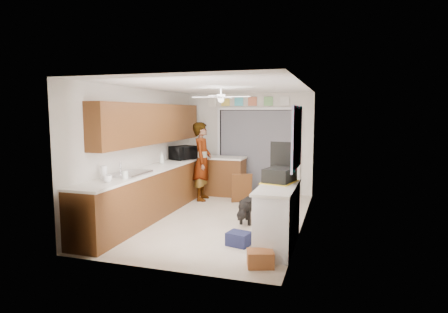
# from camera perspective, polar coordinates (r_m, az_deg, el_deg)

# --- Properties ---
(floor) EXTENTS (5.00, 5.00, 0.00)m
(floor) POSITION_cam_1_polar(r_m,az_deg,el_deg) (7.32, -0.94, -9.33)
(floor) COLOR beige
(floor) RESTS_ON ground
(ceiling) EXTENTS (5.00, 5.00, 0.00)m
(ceiling) POSITION_cam_1_polar(r_m,az_deg,el_deg) (7.05, -0.98, 10.59)
(ceiling) COLOR white
(ceiling) RESTS_ON ground
(wall_back) EXTENTS (3.20, 0.00, 3.20)m
(wall_back) POSITION_cam_1_polar(r_m,az_deg,el_deg) (9.48, 3.75, 2.02)
(wall_back) COLOR silver
(wall_back) RESTS_ON ground
(wall_front) EXTENTS (3.20, 0.00, 3.20)m
(wall_front) POSITION_cam_1_polar(r_m,az_deg,el_deg) (4.79, -10.31, -2.69)
(wall_front) COLOR silver
(wall_front) RESTS_ON ground
(wall_left) EXTENTS (0.00, 5.00, 5.00)m
(wall_left) POSITION_cam_1_polar(r_m,az_deg,el_deg) (7.73, -12.31, 0.81)
(wall_left) COLOR silver
(wall_left) RESTS_ON ground
(wall_right) EXTENTS (0.00, 5.00, 5.00)m
(wall_right) POSITION_cam_1_polar(r_m,az_deg,el_deg) (6.76, 12.05, -0.00)
(wall_right) COLOR silver
(wall_right) RESTS_ON ground
(left_base_cabinets) EXTENTS (0.60, 4.80, 0.90)m
(left_base_cabinets) POSITION_cam_1_polar(r_m,az_deg,el_deg) (7.71, -10.21, -5.17)
(left_base_cabinets) COLOR brown
(left_base_cabinets) RESTS_ON floor
(left_countertop) EXTENTS (0.62, 4.80, 0.04)m
(left_countertop) POSITION_cam_1_polar(r_m,az_deg,el_deg) (7.62, -10.21, -1.72)
(left_countertop) COLOR white
(left_countertop) RESTS_ON left_base_cabinets
(upper_cabinets) EXTENTS (0.32, 4.00, 0.80)m
(upper_cabinets) POSITION_cam_1_polar(r_m,az_deg,el_deg) (7.79, -10.65, 4.96)
(upper_cabinets) COLOR brown
(upper_cabinets) RESTS_ON wall_left
(sink_basin) EXTENTS (0.50, 0.76, 0.06)m
(sink_basin) POSITION_cam_1_polar(r_m,az_deg,el_deg) (6.75, -14.12, -2.59)
(sink_basin) COLOR silver
(sink_basin) RESTS_ON left_countertop
(faucet) EXTENTS (0.03, 0.03, 0.22)m
(faucet) POSITION_cam_1_polar(r_m,az_deg,el_deg) (6.84, -15.50, -1.71)
(faucet) COLOR silver
(faucet) RESTS_ON left_countertop
(peninsula_base) EXTENTS (1.00, 0.60, 0.90)m
(peninsula_base) POSITION_cam_1_polar(r_m,az_deg,el_deg) (9.23, -0.03, -3.10)
(peninsula_base) COLOR brown
(peninsula_base) RESTS_ON floor
(peninsula_top) EXTENTS (1.04, 0.64, 0.04)m
(peninsula_top) POSITION_cam_1_polar(r_m,az_deg,el_deg) (9.16, -0.03, -0.20)
(peninsula_top) COLOR white
(peninsula_top) RESTS_ON peninsula_base
(back_opening_recess) EXTENTS (2.00, 0.06, 2.10)m
(back_opening_recess) POSITION_cam_1_polar(r_m,az_deg,el_deg) (9.41, 5.18, 0.75)
(back_opening_recess) COLOR black
(back_opening_recess) RESTS_ON wall_back
(curtain_panel) EXTENTS (1.90, 0.03, 2.05)m
(curtain_panel) POSITION_cam_1_polar(r_m,az_deg,el_deg) (9.37, 5.13, 0.73)
(curtain_panel) COLOR slate
(curtain_panel) RESTS_ON wall_back
(door_trim_left) EXTENTS (0.06, 0.04, 2.10)m
(door_trim_left) POSITION_cam_1_polar(r_m,az_deg,el_deg) (9.65, -0.79, 0.92)
(door_trim_left) COLOR white
(door_trim_left) RESTS_ON wall_back
(door_trim_right) EXTENTS (0.06, 0.04, 2.10)m
(door_trim_right) POSITION_cam_1_polar(r_m,az_deg,el_deg) (9.23, 11.35, 0.53)
(door_trim_right) COLOR white
(door_trim_right) RESTS_ON wall_back
(door_trim_head) EXTENTS (2.10, 0.04, 0.06)m
(door_trim_head) POSITION_cam_1_polar(r_m,az_deg,el_deg) (9.33, 5.21, 7.28)
(door_trim_head) COLOR white
(door_trim_head) RESTS_ON wall_back
(header_frame_0) EXTENTS (0.22, 0.02, 0.22)m
(header_frame_0) POSITION_cam_1_polar(r_m,az_deg,el_deg) (9.58, 0.23, 8.37)
(header_frame_0) COLOR #F5DB51
(header_frame_0) RESTS_ON wall_back
(header_frame_1) EXTENTS (0.22, 0.02, 0.22)m
(header_frame_1) POSITION_cam_1_polar(r_m,az_deg,el_deg) (9.48, 2.27, 8.38)
(header_frame_1) COLOR #53CEDE
(header_frame_1) RESTS_ON wall_back
(header_frame_2) EXTENTS (0.22, 0.02, 0.22)m
(header_frame_2) POSITION_cam_1_polar(r_m,az_deg,el_deg) (9.40, 4.36, 8.38)
(header_frame_2) COLOR #D67550
(header_frame_2) RESTS_ON wall_back
(header_frame_3) EXTENTS (0.22, 0.02, 0.22)m
(header_frame_3) POSITION_cam_1_polar(r_m,az_deg,el_deg) (9.32, 6.78, 8.37)
(header_frame_3) COLOR #78BD6C
(header_frame_3) RESTS_ON wall_back
(header_frame_4) EXTENTS (0.22, 0.02, 0.22)m
(header_frame_4) POSITION_cam_1_polar(r_m,az_deg,el_deg) (9.25, 9.25, 8.34)
(header_frame_4) COLOR silver
(header_frame_4) RESTS_ON wall_back
(route66_sign) EXTENTS (0.22, 0.02, 0.26)m
(route66_sign) POSITION_cam_1_polar(r_m,az_deg,el_deg) (9.69, -1.77, 8.35)
(route66_sign) COLOR silver
(route66_sign) RESTS_ON wall_back
(right_counter_base) EXTENTS (0.50, 1.40, 0.90)m
(right_counter_base) POSITION_cam_1_polar(r_m,az_deg,el_deg) (5.77, 8.25, -9.18)
(right_counter_base) COLOR white
(right_counter_base) RESTS_ON floor
(right_counter_top) EXTENTS (0.54, 1.44, 0.04)m
(right_counter_top) POSITION_cam_1_polar(r_m,az_deg,el_deg) (5.66, 8.23, -4.59)
(right_counter_top) COLOR white
(right_counter_top) RESTS_ON right_counter_base
(abstract_painting) EXTENTS (0.03, 1.15, 0.95)m
(abstract_painting) POSITION_cam_1_polar(r_m,az_deg,el_deg) (5.73, 11.04, 2.86)
(abstract_painting) COLOR pink
(abstract_painting) RESTS_ON wall_right
(ceiling_fan) EXTENTS (1.14, 1.14, 0.24)m
(ceiling_fan) POSITION_cam_1_polar(r_m,az_deg,el_deg) (7.24, -0.47, 9.06)
(ceiling_fan) COLOR white
(ceiling_fan) RESTS_ON ceiling
(microwave) EXTENTS (0.58, 0.68, 0.31)m
(microwave) POSITION_cam_1_polar(r_m,az_deg,el_deg) (8.71, -6.25, 0.57)
(microwave) COLOR black
(microwave) RESTS_ON left_countertop
(soap_bottle) EXTENTS (0.12, 0.12, 0.26)m
(soap_bottle) POSITION_cam_1_polar(r_m,az_deg,el_deg) (8.05, -9.48, -0.19)
(soap_bottle) COLOR silver
(soap_bottle) RESTS_ON left_countertop
(cup) EXTENTS (0.17, 0.17, 0.11)m
(cup) POSITION_cam_1_polar(r_m,az_deg,el_deg) (6.14, -17.33, -3.25)
(cup) COLOR white
(cup) RESTS_ON left_countertop
(jar_a) EXTENTS (0.10, 0.10, 0.13)m
(jar_a) POSITION_cam_1_polar(r_m,az_deg,el_deg) (6.36, -14.83, -2.72)
(jar_a) COLOR silver
(jar_a) RESTS_ON left_countertop
(jar_b) EXTENTS (0.08, 0.08, 0.11)m
(jar_b) POSITION_cam_1_polar(r_m,az_deg,el_deg) (6.24, -17.22, -3.09)
(jar_b) COLOR silver
(jar_b) RESTS_ON left_countertop
(paper_towel_roll) EXTENTS (0.14, 0.14, 0.23)m
(paper_towel_roll) POSITION_cam_1_polar(r_m,az_deg,el_deg) (6.35, -17.86, -2.40)
(paper_towel_roll) COLOR white
(paper_towel_roll) RESTS_ON left_countertop
(suitcase) EXTENTS (0.50, 0.59, 0.22)m
(suitcase) POSITION_cam_1_polar(r_m,az_deg,el_deg) (5.91, 8.47, -2.83)
(suitcase) COLOR black
(suitcase) RESTS_ON right_counter_top
(suitcase_rim) EXTENTS (0.56, 0.66, 0.02)m
(suitcase_rim) POSITION_cam_1_polar(r_m,az_deg,el_deg) (5.93, 8.45, -3.88)
(suitcase_rim) COLOR yellow
(suitcase_rim) RESTS_ON suitcase
(suitcase_lid) EXTENTS (0.42, 0.12, 0.50)m
(suitcase_lid) POSITION_cam_1_polar(r_m,az_deg,el_deg) (6.16, 8.92, -0.10)
(suitcase_lid) COLOR black
(suitcase_lid) RESTS_ON suitcase
(cardboard_box) EXTENTS (0.41, 0.35, 0.21)m
(cardboard_box) POSITION_cam_1_polar(r_m,az_deg,el_deg) (5.13, 5.55, -15.24)
(cardboard_box) COLOR #AB5935
(cardboard_box) RESTS_ON floor
(navy_crate) EXTENTS (0.39, 0.35, 0.20)m
(navy_crate) POSITION_cam_1_polar(r_m,az_deg,el_deg) (5.87, 2.26, -12.41)
(navy_crate) COLOR #161A38
(navy_crate) RESTS_ON floor
(cabinet_door_panel) EXTENTS (0.49, 0.34, 0.67)m
(cabinet_door_panel) POSITION_cam_1_polar(r_m,az_deg,el_deg) (8.42, 2.72, -4.83)
(cabinet_door_panel) COLOR brown
(cabinet_door_panel) RESTS_ON floor
(man) EXTENTS (0.54, 0.72, 1.81)m
(man) POSITION_cam_1_polar(r_m,az_deg,el_deg) (8.65, -3.34, -0.74)
(man) COLOR white
(man) RESTS_ON floor
(dog) EXTENTS (0.33, 0.66, 0.50)m
(dog) POSITION_cam_1_polar(r_m,az_deg,el_deg) (6.98, 3.69, -8.03)
(dog) COLOR black
(dog) RESTS_ON floor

